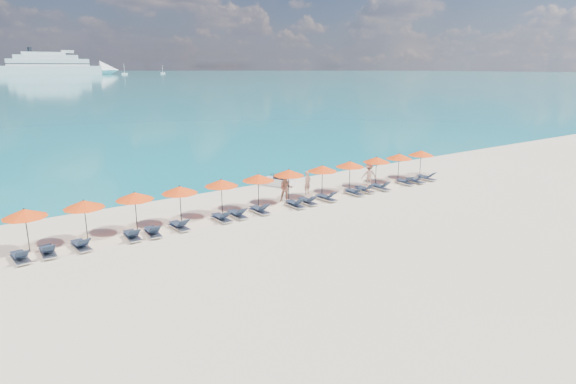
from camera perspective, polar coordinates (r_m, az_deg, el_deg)
ground at (r=28.55m, az=3.44°, el=-3.58°), size 1400.00×1400.00×0.00m
cruise_ship at (r=603.13m, az=-25.26°, el=13.32°), size 124.06×27.88×34.25m
sailboat_near at (r=589.48m, az=-18.81°, el=13.17°), size 6.58×2.19×12.05m
sailboat_far at (r=624.84m, az=-14.63°, el=13.50°), size 5.79×1.93×10.61m
jetski at (r=36.94m, az=-1.13°, el=1.25°), size 1.83×2.59×0.86m
beachgoer_a at (r=34.56m, az=2.32°, el=1.12°), size 0.69×0.54×1.68m
beachgoer_b at (r=32.51m, az=-0.25°, el=0.44°), size 1.05×0.92×1.88m
beachgoer_c at (r=37.20m, az=9.57°, el=2.01°), size 1.29×1.09×1.82m
umbrella_0 at (r=26.66m, az=-28.77°, el=-2.22°), size 2.10×2.10×2.28m
umbrella_1 at (r=27.05m, az=-23.04°, el=-1.34°), size 2.10×2.10×2.28m
umbrella_2 at (r=27.76m, az=-17.72°, el=-0.46°), size 2.10×2.10×2.28m
umbrella_3 at (r=28.49m, az=-12.73°, el=0.26°), size 2.10×2.10×2.28m
umbrella_4 at (r=29.74m, az=-7.91°, el=1.08°), size 2.10×2.10×2.28m
umbrella_5 at (r=30.94m, az=-3.55°, el=1.73°), size 2.10×2.10×2.28m
umbrella_6 at (r=32.32m, az=0.10°, el=2.32°), size 2.10×2.10×2.28m
umbrella_7 at (r=33.73m, az=4.10°, el=2.81°), size 2.10×2.10×2.28m
umbrella_8 at (r=35.44m, az=7.36°, el=3.30°), size 2.10×2.10×2.28m
umbrella_9 at (r=37.47m, az=10.45°, el=3.79°), size 2.10×2.10×2.28m
umbrella_10 at (r=39.26m, az=13.04°, el=4.15°), size 2.10×2.10×2.28m
umbrella_11 at (r=41.21m, az=15.51°, el=4.48°), size 2.10×2.10×2.28m
lounger_0 at (r=26.11m, az=-29.16°, el=-6.73°), size 0.79×1.75×0.66m
lounger_1 at (r=26.27m, az=-26.59°, el=-6.28°), size 0.64×1.71×0.66m
lounger_2 at (r=26.44m, az=-23.32°, el=-5.78°), size 0.78×1.75×0.66m
lounger_3 at (r=26.97m, az=-17.99°, el=-4.89°), size 0.69×1.73×0.66m
lounger_4 at (r=27.21m, az=-15.75°, el=-4.54°), size 0.76×1.75×0.66m
lounger_5 at (r=27.84m, az=-12.75°, el=-3.90°), size 0.74×1.74×0.66m
lounger_6 at (r=28.87m, az=-7.89°, el=-3.00°), size 0.68×1.72×0.66m
lounger_7 at (r=29.41m, az=-6.02°, el=-2.61°), size 0.65×1.71×0.66m
lounger_8 at (r=30.18m, az=-3.37°, el=-2.10°), size 0.67×1.72×0.66m
lounger_9 at (r=31.37m, az=0.84°, el=-1.42°), size 0.63×1.70×0.66m
lounger_10 at (r=32.05m, az=2.34°, el=-1.08°), size 0.64×1.71×0.66m
lounger_11 at (r=33.02m, az=4.57°, el=-0.64°), size 0.79×1.76×0.66m
lounger_12 at (r=34.70m, az=7.89°, el=0.02°), size 0.67×1.72×0.66m
lounger_13 at (r=35.57m, az=9.10°, el=0.33°), size 0.63×1.70×0.66m
lounger_14 at (r=36.47m, az=10.96°, el=0.61°), size 0.70×1.73×0.66m
lounger_15 at (r=38.54m, az=13.70°, el=1.21°), size 0.74×1.74×0.66m
lounger_16 at (r=39.19m, az=14.84°, el=1.35°), size 0.65×1.71×0.66m
lounger_17 at (r=40.45m, az=16.06°, el=1.68°), size 0.70×1.73×0.66m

